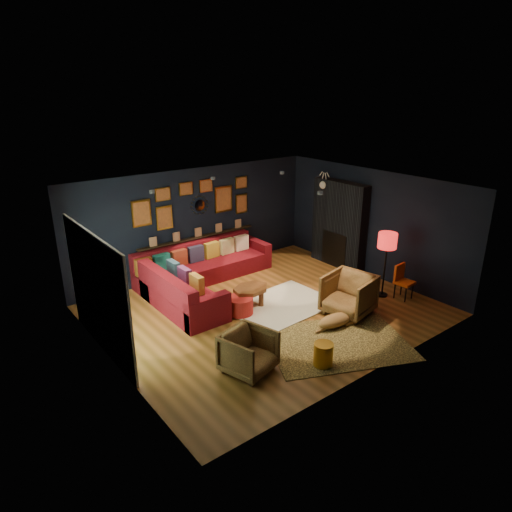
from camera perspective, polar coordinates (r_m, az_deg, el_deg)
floor at (r=9.61m, az=1.31°, el=-6.82°), size 6.50×6.50×0.00m
room_walls at (r=8.99m, az=1.39°, el=2.24°), size 6.50×6.50×6.50m
sectional at (r=10.51m, az=-7.52°, el=-2.55°), size 3.41×2.69×0.86m
ledge at (r=11.30m, az=-7.24°, el=2.36°), size 3.20×0.12×0.04m
gallery_wall at (r=11.08m, az=-7.60°, el=6.76°), size 3.15×0.04×1.02m
sunburst_mirror at (r=11.16m, az=-7.08°, el=6.32°), size 0.47×0.16×0.47m
fireplace at (r=11.83m, az=10.31°, el=3.54°), size 0.31×1.60×2.20m
deer_head at (r=11.94m, az=8.99°, el=8.89°), size 0.50×0.28×0.45m
sliding_door at (r=8.23m, az=-19.15°, el=-4.42°), size 0.06×2.80×2.20m
ceiling_spots at (r=9.35m, az=-1.68°, el=9.10°), size 3.30×2.50×0.06m
shag_rug at (r=9.82m, az=3.21°, el=-6.12°), size 2.22×1.67×0.03m
leopard_rug at (r=8.60m, az=10.14°, el=-10.63°), size 3.02×2.66×0.01m
coffee_table at (r=9.62m, az=-0.63°, el=-4.38°), size 0.89×0.71×0.42m
pouf at (r=9.37m, az=-1.98°, el=-6.18°), size 0.53×0.53×0.35m
armchair_left at (r=7.54m, az=-0.94°, el=-11.71°), size 0.92×0.89×0.78m
armchair_right at (r=9.49m, az=11.52°, el=-4.51°), size 1.02×1.06×0.93m
gold_stool at (r=7.86m, az=8.42°, el=-12.09°), size 0.33×0.33×0.41m
orange_chair at (r=10.48m, az=17.81°, el=-2.72°), size 0.39×0.39×0.77m
floor_lamp at (r=10.18m, az=16.08°, el=1.47°), size 0.41×0.41×1.47m
dog at (r=9.05m, az=9.90°, el=-7.67°), size 1.12×0.64×0.34m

